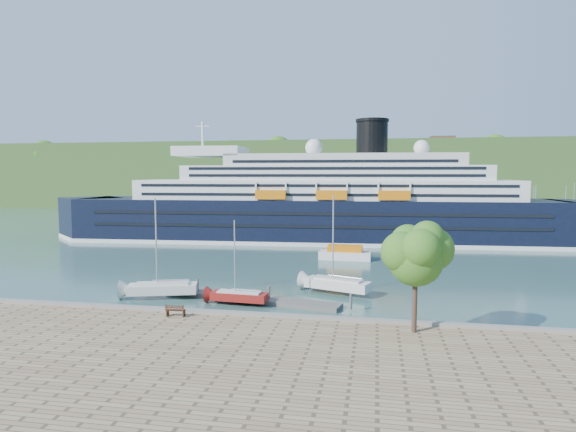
# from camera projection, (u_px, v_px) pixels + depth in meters

# --- Properties ---
(ground) EXTENTS (400.00, 400.00, 0.00)m
(ground) POSITION_uv_depth(u_px,v_px,m) (212.00, 324.00, 40.78)
(ground) COLOR #294945
(ground) RESTS_ON ground
(far_hillside) EXTENTS (400.00, 50.00, 24.00)m
(far_hillside) POSITION_uv_depth(u_px,v_px,m) (340.00, 176.00, 181.79)
(far_hillside) COLOR #2F5221
(far_hillside) RESTS_ON ground
(quay_coping) EXTENTS (220.00, 0.50, 0.30)m
(quay_coping) POSITION_uv_depth(u_px,v_px,m) (211.00, 312.00, 40.48)
(quay_coping) COLOR slate
(quay_coping) RESTS_ON promenade
(cruise_ship) EXTENTS (102.23, 20.83, 22.80)m
(cruise_ship) POSITION_uv_depth(u_px,v_px,m) (314.00, 181.00, 90.22)
(cruise_ship) COLOR black
(cruise_ship) RESTS_ON ground
(park_bench) EXTENTS (1.73, 0.81, 1.08)m
(park_bench) POSITION_uv_depth(u_px,v_px,m) (176.00, 310.00, 39.68)
(park_bench) COLOR #492715
(park_bench) RESTS_ON promenade
(promenade_tree) EXTENTS (5.44, 5.44, 9.01)m
(promenade_tree) POSITION_uv_depth(u_px,v_px,m) (415.00, 272.00, 35.36)
(promenade_tree) COLOR #37641A
(promenade_tree) RESTS_ON promenade
(floating_pontoon) EXTENTS (18.85, 6.19, 0.42)m
(floating_pontoon) POSITION_uv_depth(u_px,v_px,m) (250.00, 298.00, 48.55)
(floating_pontoon) COLOR #66615B
(floating_pontoon) RESTS_ON ground
(sailboat_white_near) EXTENTS (7.91, 4.18, 9.84)m
(sailboat_white_near) POSITION_uv_depth(u_px,v_px,m) (162.00, 251.00, 48.86)
(sailboat_white_near) COLOR silver
(sailboat_white_near) RESTS_ON ground
(sailboat_red) EXTENTS (6.22, 2.08, 7.91)m
(sailboat_red) POSITION_uv_depth(u_px,v_px,m) (239.00, 265.00, 46.59)
(sailboat_red) COLOR maroon
(sailboat_red) RESTS_ON ground
(sailboat_white_far) EXTENTS (8.01, 4.66, 9.99)m
(sailboat_white_far) POSITION_uv_depth(u_px,v_px,m) (338.00, 247.00, 50.71)
(sailboat_white_far) COLOR silver
(sailboat_white_far) RESTS_ON ground
(tender_launch) EXTENTS (7.79, 2.88, 2.13)m
(tender_launch) POSITION_uv_depth(u_px,v_px,m) (345.00, 252.00, 71.62)
(tender_launch) COLOR orange
(tender_launch) RESTS_ON ground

